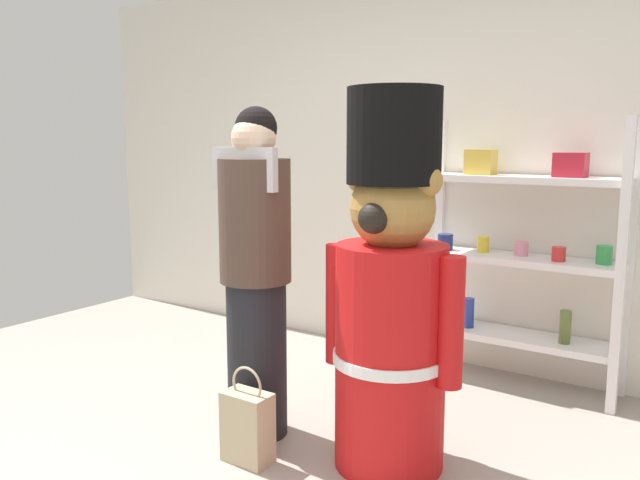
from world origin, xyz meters
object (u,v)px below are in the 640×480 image
at_px(shopping_bag, 248,426).
at_px(merchandise_shelf, 519,250).
at_px(person_shopper, 256,270).
at_px(teddy_bear_guard, 391,299).

bearing_deg(shopping_bag, merchandise_shelf, 66.78).
bearing_deg(person_shopper, shopping_bag, -59.49).
height_order(teddy_bear_guard, person_shopper, teddy_bear_guard).
bearing_deg(teddy_bear_guard, person_shopper, -172.81).
xyz_separation_m(teddy_bear_guard, shopping_bag, (-0.54, -0.34, -0.60)).
distance_m(teddy_bear_guard, person_shopper, 0.70).
xyz_separation_m(merchandise_shelf, person_shopper, (-0.85, -1.39, 0.02)).
bearing_deg(teddy_bear_guard, merchandise_shelf, 82.89).
xyz_separation_m(teddy_bear_guard, person_shopper, (-0.69, -0.09, 0.06)).
xyz_separation_m(merchandise_shelf, shopping_bag, (-0.70, -1.64, -0.64)).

